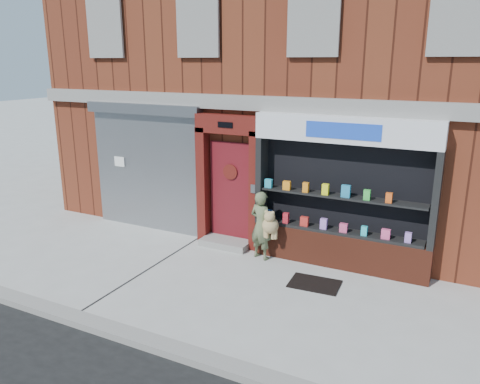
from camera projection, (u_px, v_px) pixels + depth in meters
The scene contains 8 objects.
ground at pixel (218, 284), 8.65m from camera, with size 80.00×80.00×0.00m, color #9E9E99.
curb at pixel (146, 341), 6.78m from camera, with size 60.00×0.30×0.12m, color gray.
building at pixel (324, 60), 12.73m from camera, with size 12.00×8.16×8.00m.
shutter_bay at pixel (147, 159), 11.14m from camera, with size 3.10×0.30×3.04m.
red_door_bay at pixel (229, 181), 10.18m from camera, with size 1.52×0.58×2.90m.
pharmacy_bay at pixel (341, 200), 9.09m from camera, with size 3.50×0.41×3.00m.
woman at pixel (263, 225), 9.58m from camera, with size 0.71×0.49×1.44m.
doormat at pixel (315, 284), 8.64m from camera, with size 0.91×0.64×0.02m, color black.
Camera 1 is at (3.88, -6.85, 3.98)m, focal length 35.00 mm.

